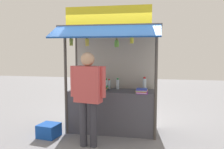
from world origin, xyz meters
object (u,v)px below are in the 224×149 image
water_bottle_right (144,84)px  banana_bunch_inner_right (132,40)px  magazine_stack_back_left (142,91)px  vendor_person (88,90)px  banana_bunch_inner_left (71,42)px  water_bottle_mid_right (101,83)px  water_bottle_far_left (106,84)px  banana_bunch_rightmost (87,42)px  plastic_crate (49,130)px  banana_bunch_leftmost (117,43)px  magazine_stack_front_left (101,89)px  magazine_stack_front_right (85,90)px  water_bottle_far_right (118,84)px  water_bottle_mid_left (109,84)px

water_bottle_right → banana_bunch_inner_right: (-0.22, -0.64, 0.95)m
magazine_stack_back_left → vendor_person: bearing=-144.1°
banana_bunch_inner_left → vendor_person: bearing=-44.3°
water_bottle_mid_right → water_bottle_far_left: (0.13, -0.02, -0.03)m
banana_bunch_rightmost → plastic_crate: 2.00m
banana_bunch_inner_left → water_bottle_far_left: bearing=42.5°
banana_bunch_inner_right → banana_bunch_rightmost: bearing=179.9°
banana_bunch_inner_left → banana_bunch_rightmost: (0.33, 0.00, -0.01)m
water_bottle_right → banana_bunch_leftmost: bearing=-128.8°
magazine_stack_front_left → magazine_stack_back_left: bearing=-10.2°
water_bottle_mid_right → water_bottle_right: bearing=3.8°
magazine_stack_front_right → banana_bunch_rightmost: banana_bunch_rightmost is taller
water_bottle_mid_right → water_bottle_far_right: 0.39m
water_bottle_mid_right → magazine_stack_front_left: water_bottle_mid_right is taller
banana_bunch_inner_right → vendor_person: banana_bunch_inner_right is taller
banana_bunch_rightmost → banana_bunch_inner_left: bearing=-179.9°
magazine_stack_back_left → banana_bunch_leftmost: size_ratio=0.96×
magazine_stack_front_right → banana_bunch_leftmost: banana_bunch_leftmost is taller
water_bottle_far_left → plastic_crate: bearing=-146.3°
magazine_stack_back_left → banana_bunch_rightmost: (-1.10, -0.21, 0.99)m
water_bottle_far_right → banana_bunch_leftmost: bearing=-82.6°
magazine_stack_back_left → banana_bunch_rightmost: bearing=-169.3°
water_bottle_mid_right → banana_bunch_inner_left: 1.17m
banana_bunch_leftmost → banana_bunch_rightmost: size_ratio=1.08×
magazine_stack_back_left → banana_bunch_inner_right: (-0.19, -0.21, 1.04)m
water_bottle_far_left → water_bottle_far_right: water_bottle_far_right is taller
banana_bunch_rightmost → plastic_crate: size_ratio=0.75×
water_bottle_far_right → banana_bunch_rightmost: size_ratio=0.85×
vendor_person → magazine_stack_front_left: bearing=-82.8°
water_bottle_mid_left → banana_bunch_leftmost: banana_bunch_leftmost is taller
water_bottle_mid_left → banana_bunch_rightmost: banana_bunch_rightmost is taller
magazine_stack_front_right → magazine_stack_back_left: bearing=-4.2°
banana_bunch_leftmost → vendor_person: bearing=-133.7°
magazine_stack_front_right → magazine_stack_back_left: 1.25m
water_bottle_far_right → magazine_stack_back_left: water_bottle_far_right is taller
banana_bunch_inner_left → vendor_person: 1.14m
water_bottle_mid_right → water_bottle_far_left: water_bottle_mid_right is taller
water_bottle_mid_right → banana_bunch_inner_right: bearing=-37.2°
water_bottle_far_right → vendor_person: vendor_person is taller
banana_bunch_inner_right → vendor_person: size_ratio=0.14×
magazine_stack_front_right → water_bottle_far_left: bearing=31.4°
plastic_crate → banana_bunch_inner_right: bearing=5.3°
magazine_stack_front_left → plastic_crate: 1.40m
water_bottle_mid_left → water_bottle_right: bearing=0.9°
magazine_stack_front_right → water_bottle_mid_left: bearing=35.1°
banana_bunch_rightmost → banana_bunch_leftmost: bearing=-0.2°
water_bottle_far_left → water_bottle_right: bearing=5.8°
water_bottle_right → plastic_crate: (-1.92, -0.80, -0.92)m
water_bottle_mid_left → banana_bunch_inner_left: banana_bunch_inner_left is taller
water_bottle_mid_right → magazine_stack_front_right: (-0.29, -0.28, -0.12)m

